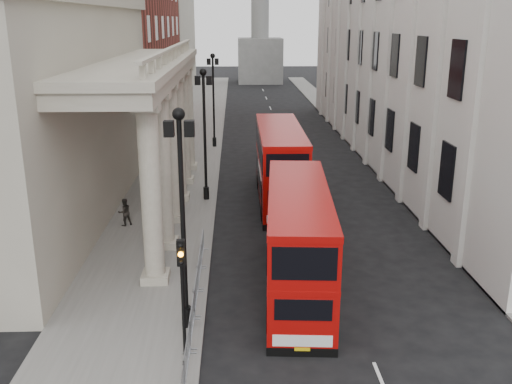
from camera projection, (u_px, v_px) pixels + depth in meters
sidewalk_west at (183, 163)px, 46.49m from camera, size 6.00×140.00×0.12m
sidewalk_east at (383, 161)px, 47.07m from camera, size 3.00×140.00×0.12m
kerb at (219, 162)px, 46.59m from camera, size 0.20×140.00×0.14m
portico_building at (31, 115)px, 33.03m from camera, size 9.00×28.00×12.00m
brick_building at (122, 22)px, 60.25m from camera, size 9.00×32.00×22.00m
west_building_far at (160, 28)px, 91.14m from camera, size 9.00×30.00×20.00m
east_building at (418, 3)px, 45.45m from camera, size 8.00×55.00×25.00m
lamp_post_south at (182, 206)px, 20.31m from camera, size 1.05×0.44×8.32m
lamp_post_mid at (205, 126)px, 35.60m from camera, size 1.05×0.44×8.32m
lamp_post_north at (213, 94)px, 50.90m from camera, size 1.05×0.44×8.32m
traffic_light at (182, 277)px, 18.90m from camera, size 0.28×0.33×4.30m
crowd_barriers at (190, 338)px, 19.85m from camera, size 0.50×18.75×1.10m
bus_near at (298, 239)px, 24.18m from camera, size 3.26×10.60×4.51m
bus_far at (280, 163)px, 36.31m from camera, size 2.76×11.13×4.80m
pedestrian_a at (160, 229)px, 28.92m from camera, size 0.75×0.54×1.92m
pedestrian_b at (125, 212)px, 32.03m from camera, size 0.97×0.92×1.59m
pedestrian_c at (166, 185)px, 37.09m from camera, size 0.97×0.87×1.67m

